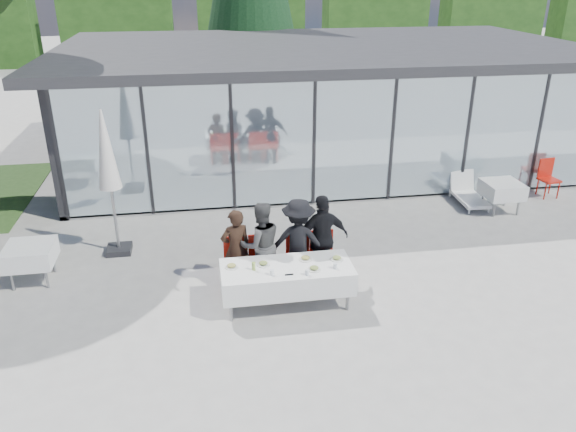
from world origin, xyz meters
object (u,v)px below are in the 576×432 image
object	(u,v)px
plate_b	(263,264)
lounger	(467,193)
diner_d	(323,238)
plate_d	(337,258)
dining_table	(287,277)
diner_chair_d	(322,254)
plate_extra	(314,268)
folded_eyeglasses	(289,275)
spare_chair_a	(547,176)
market_umbrella	(107,160)
diner_a	(236,249)
juice_bottle	(254,266)
spare_chair_b	(421,173)
diner_b	(261,245)
diner_chair_c	(298,256)
spare_table_left	(30,255)
plate_a	(232,266)
diner_chair_a	(236,260)
diner_c	(298,241)
plate_c	(305,258)
spare_table_right	(502,190)
diner_chair_b	(261,258)

from	to	relation	value
plate_b	lounger	distance (m)	6.79
diner_d	plate_d	world-z (taller)	diner_d
dining_table	diner_chair_d	bearing A→B (deg)	43.38
plate_extra	folded_eyeglasses	xyz separation A→B (m)	(-0.44, -0.10, -0.02)
plate_b	plate_d	world-z (taller)	same
spare_chair_a	market_umbrella	world-z (taller)	market_umbrella
diner_a	spare_chair_a	distance (m)	8.87
juice_bottle	spare_chair_b	bearing A→B (deg)	44.34
diner_b	diner_chair_c	size ratio (longest dim) A/B	1.68
diner_a	plate_d	size ratio (longest dim) A/B	6.63
diner_d	spare_table_left	size ratio (longest dim) A/B	1.97
diner_d	market_umbrella	size ratio (longest dim) A/B	0.57
plate_a	plate_extra	world-z (taller)	same
dining_table	juice_bottle	world-z (taller)	juice_bottle
diner_chair_a	plate_extra	size ratio (longest dim) A/B	4.22
dining_table	plate_b	bearing A→B (deg)	163.52
diner_d	diner_c	bearing A→B (deg)	-7.33
plate_a	spare_chair_b	bearing A→B (deg)	41.42
diner_b	market_umbrella	size ratio (longest dim) A/B	0.55
plate_a	diner_c	bearing A→B (deg)	26.87
diner_d	lounger	xyz separation A→B (m)	(4.43, 3.14, -0.59)
diner_chair_a	spare_chair_b	xyz separation A→B (m)	(5.10, 3.98, 0.00)
dining_table	diner_b	distance (m)	0.89
plate_c	spare_chair_a	size ratio (longest dim) A/B	0.24
spare_table_left	spare_table_right	distance (m)	10.46
diner_b	juice_bottle	size ratio (longest dim) A/B	11.64
diner_chair_b	diner_chair_c	distance (m)	0.70
spare_table_right	diner_chair_b	bearing A→B (deg)	-157.83
diner_d	plate_a	size ratio (longest dim) A/B	7.35
plate_d	diner_chair_a	bearing A→B (deg)	159.25
diner_chair_c	plate_extra	xyz separation A→B (m)	(0.10, -0.94, 0.24)
plate_a	spare_table_left	distance (m)	3.92
spare_chair_a	spare_chair_b	size ratio (longest dim) A/B	1.00
plate_c	lounger	world-z (taller)	plate_c
diner_d	plate_c	xyz separation A→B (m)	(-0.43, -0.57, -0.07)
diner_c	plate_extra	distance (m)	0.96
diner_a	plate_a	distance (m)	0.66
diner_chair_c	lounger	world-z (taller)	diner_chair_c
diner_d	plate_extra	size ratio (longest dim) A/B	7.35
plate_d	juice_bottle	distance (m)	1.48
plate_a	plate_d	distance (m)	1.84
diner_b	diner_chair_d	size ratio (longest dim) A/B	1.68
dining_table	spare_chair_a	xyz separation A→B (m)	(7.44, 4.02, -0.00)
diner_chair_a	plate_d	xyz separation A→B (m)	(1.71, -0.65, 0.24)
folded_eyeglasses	market_umbrella	world-z (taller)	market_umbrella
spare_table_left	spare_table_right	xyz separation A→B (m)	(10.33, 1.68, 0.00)
spare_table_left	spare_chair_a	size ratio (longest dim) A/B	0.88
plate_c	lounger	xyz separation A→B (m)	(4.86, 3.71, -0.52)
market_umbrella	spare_table_left	bearing A→B (deg)	-146.45
plate_d	folded_eyeglasses	world-z (taller)	plate_d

